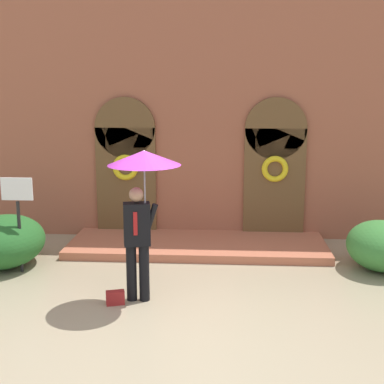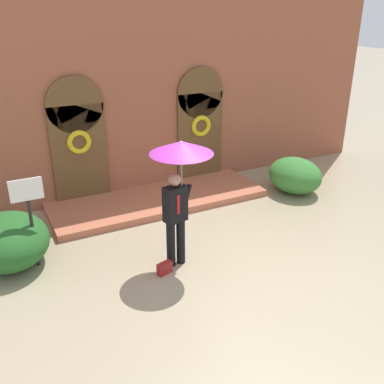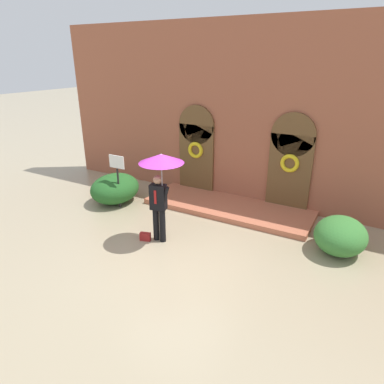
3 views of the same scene
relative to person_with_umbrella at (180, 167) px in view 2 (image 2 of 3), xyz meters
name	(u,v)px [view 2 (image 2 of 3)]	position (x,y,z in m)	size (l,w,h in m)	color
ground_plane	(223,263)	(0.68, -0.39, -1.91)	(80.00, 80.00, 0.00)	tan
building_facade	(137,85)	(0.68, 3.76, 0.77)	(14.00, 2.30, 5.60)	#9E563D
person_with_umbrella	(180,167)	(0.00, 0.00, 0.00)	(1.10, 1.10, 2.36)	black
handbag	(165,268)	(-0.42, -0.20, -1.80)	(0.28, 0.12, 0.22)	maroon
sign_post	(29,208)	(-2.40, 1.14, -0.75)	(0.56, 0.06, 1.72)	black
shrub_left	(8,241)	(-2.82, 1.43, -1.44)	(1.45, 1.72, 0.94)	#235B23
shrub_right	(295,175)	(4.09, 1.69, -1.47)	(1.24, 1.48, 0.89)	#387A33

